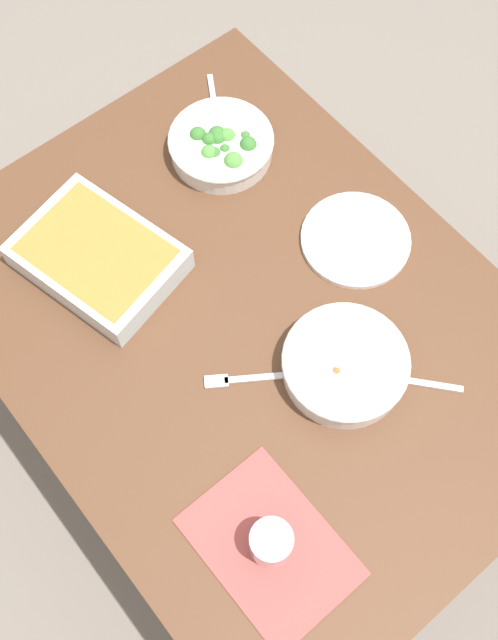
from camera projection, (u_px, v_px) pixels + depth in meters
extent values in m
plane|color=slate|center=(249.00, 431.00, 2.12)|extent=(6.00, 6.00, 0.00)
cube|color=brown|center=(249.00, 324.00, 1.47)|extent=(1.20, 0.90, 0.04)
cylinder|color=brown|center=(234.00, 160.00, 2.08)|extent=(0.06, 0.06, 0.70)
cube|color=#B24C47|center=(270.00, 547.00, 1.27)|extent=(0.28, 0.20, 0.00)
cylinder|color=silver|center=(345.00, 366.00, 1.38)|extent=(0.23, 0.23, 0.05)
torus|color=silver|center=(346.00, 361.00, 1.36)|extent=(0.23, 0.23, 0.01)
cylinder|color=olive|center=(345.00, 365.00, 1.38)|extent=(0.18, 0.18, 0.03)
sphere|color=#C66633|center=(336.00, 372.00, 1.35)|extent=(0.02, 0.02, 0.02)
sphere|color=silver|center=(338.00, 365.00, 1.36)|extent=(0.02, 0.02, 0.02)
sphere|color=#C66633|center=(343.00, 356.00, 1.37)|extent=(0.01, 0.01, 0.01)
sphere|color=silver|center=(346.00, 365.00, 1.36)|extent=(0.02, 0.02, 0.02)
cylinder|color=silver|center=(221.00, 146.00, 1.59)|extent=(0.21, 0.21, 0.05)
torus|color=silver|center=(221.00, 139.00, 1.57)|extent=(0.22, 0.22, 0.01)
cylinder|color=#8CB272|center=(221.00, 145.00, 1.59)|extent=(0.18, 0.18, 0.02)
sphere|color=#3D7A33|center=(248.00, 145.00, 1.56)|extent=(0.04, 0.04, 0.04)
sphere|color=#3D7A33|center=(198.00, 135.00, 1.57)|extent=(0.03, 0.03, 0.03)
sphere|color=#569E42|center=(209.00, 153.00, 1.56)|extent=(0.03, 0.03, 0.03)
sphere|color=#3D7A33|center=(225.00, 150.00, 1.56)|extent=(0.02, 0.02, 0.02)
sphere|color=#569E42|center=(233.00, 161.00, 1.55)|extent=(0.04, 0.04, 0.04)
sphere|color=#569E42|center=(218.00, 140.00, 1.57)|extent=(0.02, 0.02, 0.02)
sphere|color=#3D7A33|center=(218.00, 139.00, 1.57)|extent=(0.03, 0.03, 0.03)
sphere|color=#3D7A33|center=(221.00, 142.00, 1.57)|extent=(0.02, 0.02, 0.02)
sphere|color=#569E42|center=(227.00, 136.00, 1.57)|extent=(0.03, 0.03, 0.03)
sphere|color=#3D7A33|center=(214.00, 154.00, 1.56)|extent=(0.03, 0.03, 0.03)
sphere|color=#3D7A33|center=(245.00, 137.00, 1.58)|extent=(0.02, 0.02, 0.02)
sphere|color=#3D7A33|center=(217.00, 135.00, 1.57)|extent=(0.04, 0.04, 0.04)
sphere|color=#3D7A33|center=(209.00, 140.00, 1.57)|extent=(0.03, 0.03, 0.03)
cube|color=silver|center=(98.00, 258.00, 1.47)|extent=(0.34, 0.28, 0.06)
cube|color=gold|center=(97.00, 254.00, 1.46)|extent=(0.30, 0.25, 0.04)
cylinder|color=#B2BCC6|center=(271.00, 543.00, 1.23)|extent=(0.07, 0.07, 0.08)
cylinder|color=black|center=(271.00, 544.00, 1.25)|extent=(0.06, 0.06, 0.05)
cylinder|color=white|center=(356.00, 240.00, 1.52)|extent=(0.22, 0.22, 0.01)
cube|color=silver|center=(425.00, 384.00, 1.39)|extent=(0.11, 0.10, 0.01)
ellipsoid|color=silver|center=(379.00, 376.00, 1.40)|extent=(0.05, 0.05, 0.01)
cube|color=silver|center=(213.00, 100.00, 1.67)|extent=(0.13, 0.08, 0.01)
ellipsoid|color=silver|center=(218.00, 129.00, 1.63)|extent=(0.05, 0.04, 0.01)
cube|color=silver|center=(262.00, 377.00, 1.40)|extent=(0.09, 0.12, 0.01)
cube|color=silver|center=(216.00, 381.00, 1.39)|extent=(0.04, 0.05, 0.01)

